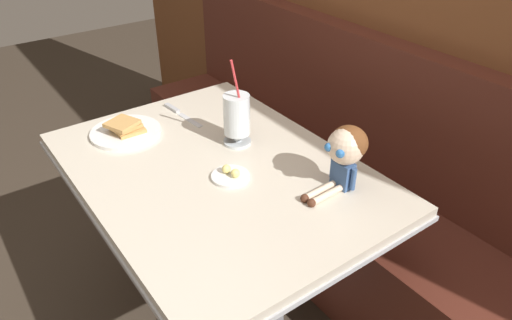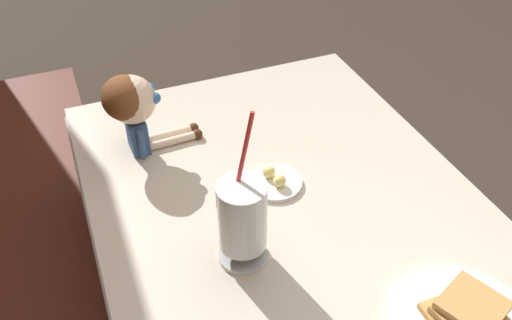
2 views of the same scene
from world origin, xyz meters
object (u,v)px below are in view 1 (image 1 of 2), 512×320
milkshake_glass (237,117)px  butter_knife (177,111)px  butter_saucer (231,175)px  toast_plate (126,130)px  seated_doll (346,149)px

milkshake_glass → butter_knife: 0.35m
butter_saucer → milkshake_glass: bearing=140.2°
butter_knife → milkshake_glass: bearing=10.2°
toast_plate → milkshake_glass: size_ratio=0.80×
toast_plate → milkshake_glass: (0.28, 0.29, 0.08)m
seated_doll → toast_plate: bearing=-149.6°
butter_knife → seated_doll: bearing=13.2°
toast_plate → butter_saucer: (0.45, 0.15, -0.01)m
milkshake_glass → butter_saucer: size_ratio=2.62×
toast_plate → butter_knife: 0.23m
butter_saucer → butter_knife: 0.50m
toast_plate → seated_doll: seated_doll is taller
toast_plate → butter_saucer: size_ratio=2.08×
milkshake_glass → seated_doll: size_ratio=1.43×
toast_plate → butter_saucer: 0.47m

